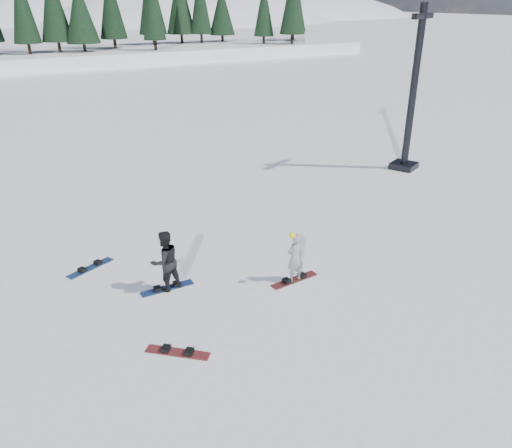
{
  "coord_description": "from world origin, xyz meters",
  "views": [
    {
      "loc": [
        -4.86,
        -11.13,
        7.42
      ],
      "look_at": [
        1.84,
        0.98,
        1.1
      ],
      "focal_mm": 35.0,
      "sensor_mm": 36.0,
      "label": 1
    }
  ],
  "objects": [
    {
      "name": "ground",
      "position": [
        0.0,
        0.0,
        0.0
      ],
      "size": [
        420.0,
        420.0,
        0.0
      ],
      "primitive_type": "plane",
      "color": "white",
      "rests_on": "ground"
    },
    {
      "name": "lift_tower",
      "position": [
        12.24,
        5.3,
        2.94
      ],
      "size": [
        1.91,
        1.44,
        7.23
      ],
      "rotation": [
        0.0,
        0.0,
        0.42
      ],
      "color": "black",
      "rests_on": "ground"
    },
    {
      "name": "snowboarder_woman",
      "position": [
        2.07,
        -0.86,
        0.76
      ],
      "size": [
        0.58,
        0.42,
        1.63
      ],
      "rotation": [
        0.0,
        0.0,
        3.25
      ],
      "color": "#97969B",
      "rests_on": "ground"
    },
    {
      "name": "snowboarder_man",
      "position": [
        -1.27,
        0.48,
        0.88
      ],
      "size": [
        0.97,
        0.82,
        1.75
      ],
      "primitive_type": "imported",
      "rotation": [
        0.0,
        0.0,
        3.35
      ],
      "color": "black",
      "rests_on": "ground"
    },
    {
      "name": "snowboard_woman",
      "position": [
        2.08,
        -0.86,
        0.01
      ],
      "size": [
        1.52,
        0.41,
        0.03
      ],
      "primitive_type": "cube",
      "rotation": [
        0.0,
        0.0,
        0.09
      ],
      "color": "maroon",
      "rests_on": "ground"
    },
    {
      "name": "snowboard_man",
      "position": [
        -1.27,
        0.48,
        0.01
      ],
      "size": [
        1.5,
        0.28,
        0.03
      ],
      "primitive_type": "cube",
      "rotation": [
        0.0,
        0.0,
        0.0
      ],
      "color": "navy",
      "rests_on": "ground"
    },
    {
      "name": "snowboard_loose_b",
      "position": [
        -2.01,
        -2.26,
        0.01
      ],
      "size": [
        1.32,
        1.19,
        0.03
      ],
      "primitive_type": "cube",
      "rotation": [
        0.0,
        0.0,
        -0.71
      ],
      "color": "maroon",
      "rests_on": "ground"
    },
    {
      "name": "snowboard_loose_c",
      "position": [
        -2.9,
        2.69,
        0.01
      ],
      "size": [
        1.48,
        0.87,
        0.03
      ],
      "primitive_type": "cube",
      "rotation": [
        0.0,
        0.0,
        0.42
      ],
      "color": "navy",
      "rests_on": "ground"
    }
  ]
}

